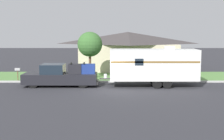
% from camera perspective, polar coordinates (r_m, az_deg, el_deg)
% --- Properties ---
extents(ground_plane, '(120.00, 120.00, 0.00)m').
position_cam_1_polar(ground_plane, '(25.12, -0.50, -3.68)').
color(ground_plane, '#2D2D33').
extents(curb_strip, '(80.00, 0.30, 0.14)m').
position_cam_1_polar(curb_strip, '(28.80, -0.45, -2.13)').
color(curb_strip, '#ADADA8').
rests_on(curb_strip, ground_plane).
extents(lawn_strip, '(80.00, 7.00, 0.03)m').
position_cam_1_polar(lawn_strip, '(32.41, -0.41, -1.17)').
color(lawn_strip, '#568442').
rests_on(lawn_strip, ground_plane).
extents(house_across_street, '(12.39, 7.25, 4.58)m').
position_cam_1_polar(house_across_street, '(38.17, 2.78, 3.65)').
color(house_across_street, beige).
rests_on(house_across_street, ground_plane).
extents(pickup_truck, '(6.38, 2.08, 2.03)m').
position_cam_1_polar(pickup_truck, '(27.07, -9.42, -1.08)').
color(pickup_truck, black).
rests_on(pickup_truck, ground_plane).
extents(travel_trailer, '(8.32, 2.43, 3.45)m').
position_cam_1_polar(travel_trailer, '(26.82, 7.49, 0.99)').
color(travel_trailer, black).
rests_on(travel_trailer, ground_plane).
extents(mailbox, '(0.48, 0.20, 1.24)m').
position_cam_1_polar(mailbox, '(30.70, -17.02, -0.19)').
color(mailbox, brown).
rests_on(mailbox, ground_plane).
extents(tree_in_yard, '(2.42, 2.42, 4.64)m').
position_cam_1_polar(tree_in_yard, '(30.38, -4.20, 4.68)').
color(tree_in_yard, brown).
rests_on(tree_in_yard, ground_plane).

